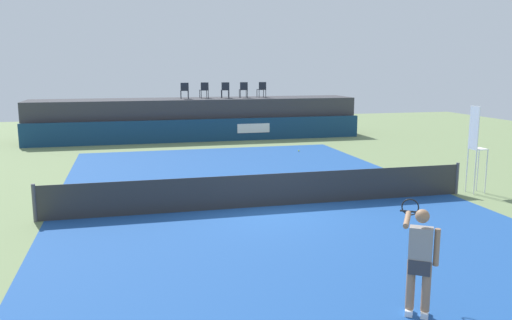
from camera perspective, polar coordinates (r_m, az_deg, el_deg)
name	(u,v)px	position (r m, az deg, el deg)	size (l,w,h in m)	color
ground_plane	(244,184)	(17.86, -1.36, -2.63)	(48.00, 48.00, 0.00)	#6B7F51
court_inner	(266,206)	(15.03, 1.16, -5.09)	(12.00, 22.00, 0.00)	#1C478C
sponsor_wall	(201,131)	(27.96, -6.06, 3.22)	(18.00, 0.22, 1.20)	navy
spectator_platform	(196,118)	(29.68, -6.59, 4.58)	(18.00, 2.80, 2.20)	#38383D
spectator_chair_far_left	(185,90)	(29.36, -7.82, 7.61)	(0.46, 0.46, 0.89)	#1E232D
spectator_chair_left	(204,89)	(29.74, -5.69, 7.69)	(0.47, 0.47, 0.89)	#1E232D
spectator_chair_center	(225,89)	(29.81, -3.38, 7.73)	(0.48, 0.48, 0.89)	#1E232D
spectator_chair_right	(244,89)	(30.09, -1.38, 7.76)	(0.46, 0.46, 0.89)	#1E232D
spectator_chair_far_right	(262,89)	(30.34, 0.64, 7.79)	(0.47, 0.47, 0.89)	#1E232D
umpire_chair	(476,144)	(17.70, 22.89, 1.67)	(0.45, 0.45, 2.76)	white
tennis_net	(267,190)	(14.91, 1.16, -3.34)	(12.40, 0.02, 0.95)	#2D2D2D
net_post_near	(34,203)	(14.61, -23.09, -4.35)	(0.10, 0.10, 1.00)	#4C4C51
net_post_far	(457,178)	(17.54, 21.13, -1.89)	(0.10, 0.10, 1.00)	#4C4C51
tennis_player	(420,258)	(8.82, 17.47, -10.20)	(0.74, 1.25, 1.77)	white
tennis_ball	(299,151)	(24.75, 4.71, 1.02)	(0.07, 0.07, 0.07)	#D8EA33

